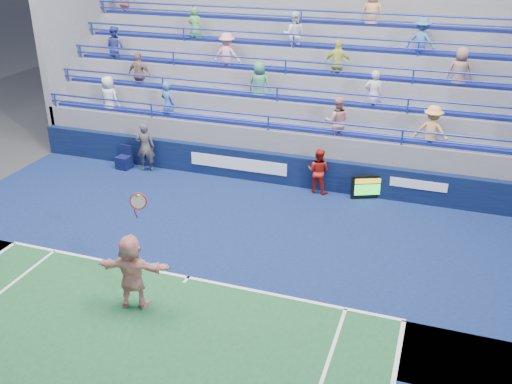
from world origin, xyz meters
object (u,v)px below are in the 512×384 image
at_px(line_judge, 145,147).
at_px(ball_girl, 318,171).
at_px(serve_speed_board, 369,187).
at_px(tennis_player, 132,271).
at_px(judge_chair, 124,161).

xyz_separation_m(line_judge, ball_girl, (6.42, 0.19, -0.14)).
relative_size(serve_speed_board, tennis_player, 0.38).
distance_m(line_judge, ball_girl, 6.43).
relative_size(serve_speed_board, line_judge, 0.62).
bearing_deg(judge_chair, tennis_player, -57.58).
xyz_separation_m(judge_chair, line_judge, (0.89, 0.10, 0.64)).
bearing_deg(tennis_player, serve_speed_board, 60.60).
relative_size(tennis_player, line_judge, 1.64).
bearing_deg(ball_girl, tennis_player, 79.06).
xyz_separation_m(tennis_player, line_judge, (-3.79, 7.47, -0.02)).
height_order(serve_speed_board, tennis_player, tennis_player).
bearing_deg(line_judge, ball_girl, 162.13).
bearing_deg(ball_girl, line_judge, 9.74).
height_order(line_judge, ball_girl, line_judge).
relative_size(tennis_player, ball_girl, 1.93).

